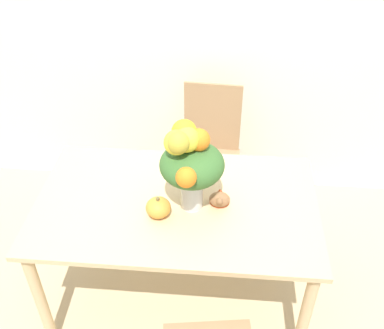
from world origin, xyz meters
TOP-DOWN VIEW (x-y plane):
  - ground_plane at (0.00, 0.00)m, footprint 12.00×12.00m
  - wall_back at (0.00, 1.16)m, footprint 8.00×0.06m
  - dining_table at (0.00, 0.00)m, footprint 1.50×0.89m
  - flower_vase at (0.08, -0.03)m, footprint 0.32×0.39m
  - pumpkin at (-0.08, -0.11)m, footprint 0.13×0.13m
  - turkey_figurine at (0.23, 0.01)m, footprint 0.11×0.15m
  - dining_chair_near_window at (0.14, 0.82)m, footprint 0.45×0.45m

SIDE VIEW (x-z plane):
  - ground_plane at x=0.00m, z-range 0.00..0.00m
  - dining_chair_near_window at x=0.14m, z-range 0.01..1.00m
  - dining_table at x=0.00m, z-range 0.29..1.07m
  - turkey_figurine at x=0.23m, z-range 0.77..0.86m
  - pumpkin at x=-0.08m, z-range 0.77..0.89m
  - flower_vase at x=0.08m, z-range 0.82..1.33m
  - wall_back at x=0.00m, z-range 0.00..2.70m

